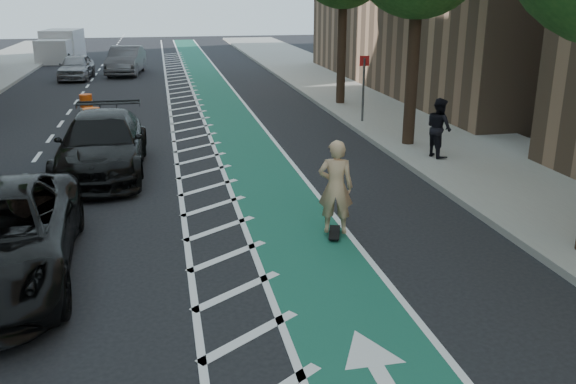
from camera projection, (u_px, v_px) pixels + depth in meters
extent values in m
plane|color=black|center=(142.00, 301.00, 9.59)|extent=(120.00, 120.00, 0.00)
cube|color=#175343|center=(244.00, 144.00, 19.46)|extent=(2.00, 90.00, 0.01)
cube|color=silver|center=(197.00, 146.00, 19.17)|extent=(1.40, 90.00, 0.01)
cube|color=gray|center=(434.00, 132.00, 20.70)|extent=(5.00, 90.00, 0.15)
cube|color=gray|center=(365.00, 135.00, 20.22)|extent=(0.12, 90.00, 0.16)
cylinder|color=#382619|center=(418.00, 79.00, 17.86)|extent=(0.36, 0.36, 4.40)
cylinder|color=#382619|center=(340.00, 53.00, 25.30)|extent=(0.36, 0.36, 4.40)
cylinder|color=#4C4C4C|center=(363.00, 92.00, 21.84)|extent=(0.08, 0.08, 2.40)
cube|color=red|center=(364.00, 61.00, 21.49)|extent=(0.35, 0.02, 0.35)
cube|color=black|center=(334.00, 232.00, 12.07)|extent=(0.42, 0.76, 0.03)
cylinder|color=black|center=(331.00, 230.00, 12.33)|extent=(0.04, 0.06, 0.06)
cylinder|color=black|center=(339.00, 231.00, 12.32)|extent=(0.04, 0.06, 0.06)
cylinder|color=black|center=(330.00, 240.00, 11.87)|extent=(0.04, 0.06, 0.06)
cylinder|color=black|center=(338.00, 240.00, 11.85)|extent=(0.04, 0.06, 0.06)
imported|color=tan|center=(336.00, 187.00, 11.78)|extent=(0.79, 0.63, 1.87)
imported|color=black|center=(102.00, 144.00, 16.10)|extent=(2.29, 5.43, 1.56)
imported|color=gray|center=(76.00, 67.00, 33.63)|extent=(1.82, 4.08, 1.36)
imported|color=#4F4E53|center=(126.00, 60.00, 35.60)|extent=(2.26, 5.00, 1.59)
imported|color=black|center=(439.00, 128.00, 17.12)|extent=(0.76, 0.91, 1.67)
cube|color=silver|center=(63.00, 45.00, 42.92)|extent=(2.68, 3.60, 2.10)
cube|color=silver|center=(54.00, 52.00, 40.62)|extent=(2.28, 1.91, 1.57)
cylinder|color=black|center=(38.00, 59.00, 40.28)|extent=(0.35, 0.76, 0.73)
cylinder|color=black|center=(67.00, 59.00, 40.43)|extent=(0.35, 0.76, 0.73)
cylinder|color=black|center=(54.00, 54.00, 43.85)|extent=(0.35, 0.76, 0.73)
cylinder|color=black|center=(81.00, 54.00, 44.01)|extent=(0.35, 0.76, 0.73)
cylinder|color=orange|center=(39.00, 200.00, 12.98)|extent=(0.47, 0.47, 0.82)
cylinder|color=silver|center=(40.00, 206.00, 13.02)|extent=(0.48, 0.48, 0.11)
cylinder|color=silver|center=(38.00, 194.00, 12.94)|extent=(0.48, 0.48, 0.11)
cylinder|color=black|center=(41.00, 217.00, 13.10)|extent=(0.60, 0.60, 0.04)
cylinder|color=#E7560C|center=(93.00, 123.00, 20.20)|extent=(0.56, 0.56, 0.97)
cylinder|color=silver|center=(93.00, 128.00, 20.25)|extent=(0.57, 0.57, 0.13)
cylinder|color=silver|center=(92.00, 119.00, 20.15)|extent=(0.57, 0.57, 0.13)
cylinder|color=black|center=(94.00, 136.00, 20.34)|extent=(0.71, 0.71, 0.04)
cylinder|color=#DA460B|center=(86.00, 105.00, 23.78)|extent=(0.48, 0.48, 0.83)
cylinder|color=silver|center=(87.00, 108.00, 23.82)|extent=(0.49, 0.49, 0.11)
cylinder|color=silver|center=(86.00, 102.00, 23.74)|extent=(0.49, 0.49, 0.11)
cylinder|color=black|center=(87.00, 115.00, 23.90)|extent=(0.61, 0.61, 0.04)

